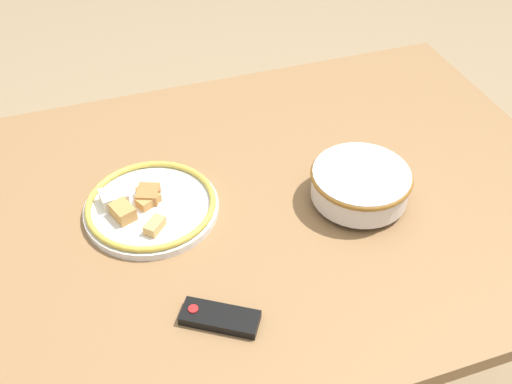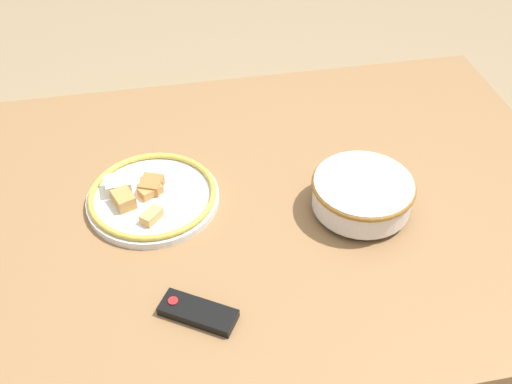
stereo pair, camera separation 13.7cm
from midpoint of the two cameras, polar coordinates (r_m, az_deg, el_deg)
ground_plane at (r=1.97m, az=-0.76°, el=-15.64°), size 8.00×8.00×0.00m
dining_table at (r=1.47m, az=-0.98°, el=-2.33°), size 1.47×1.09×0.70m
noodle_bowl at (r=1.39m, az=7.14°, el=0.65°), size 0.24×0.24×0.09m
food_plate at (r=1.41m, az=-12.87°, el=-1.43°), size 0.31×0.31×0.05m
tv_remote at (r=1.19m, az=-6.86°, el=-11.97°), size 0.16×0.13×0.02m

